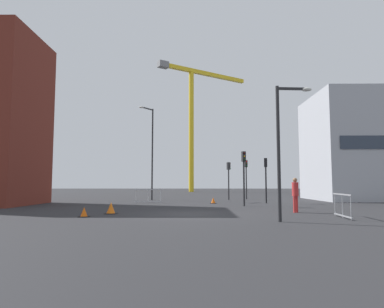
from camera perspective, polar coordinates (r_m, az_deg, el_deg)
name	(u,v)px	position (r m, az deg, el deg)	size (l,w,h in m)	color
ground	(191,214)	(17.37, -0.22, -10.07)	(160.00, 160.00, 0.00)	#28282B
office_block	(363,148)	(35.64, 26.84, 0.98)	(9.40, 8.57, 9.79)	#A8AAB2
construction_crane	(194,108)	(62.51, 0.29, 7.82)	(16.55, 11.33, 22.78)	yellow
streetlamp_tall	(151,147)	(31.41, -6.92, 1.23)	(1.15, 1.45, 8.48)	#232326
streetlamp_short	(283,139)	(14.39, 15.12, 2.43)	(1.53, 0.28, 5.58)	#232326
traffic_light_verge	(229,174)	(32.10, 6.20, -3.41)	(0.39, 0.33, 3.52)	#232326
traffic_light_crosswalk	(244,169)	(23.39, 8.72, -2.52)	(0.30, 0.39, 3.72)	#232326
traffic_light_corner	(246,173)	(33.52, 9.12, -3.13)	(0.26, 0.38, 3.82)	#232326
traffic_light_far	(266,172)	(27.24, 12.33, -3.06)	(0.29, 0.39, 3.52)	black
pedestrian_walking	(295,192)	(18.92, 17.01, -6.16)	(0.34, 0.34, 1.84)	red
safety_barrier_mid_span	(342,205)	(16.77, 24.02, -7.90)	(0.23, 2.24, 1.08)	gray
safety_barrier_front	(148,196)	(27.24, -7.38, -6.98)	(2.13, 0.31, 1.08)	#B2B5BA
traffic_cone_by_barrier	(111,208)	(17.93, -13.50, -8.90)	(0.58, 0.58, 0.59)	black
traffic_cone_orange	(213,201)	(26.24, 3.60, -7.85)	(0.47, 0.47, 0.47)	black
traffic_cone_on_verge	(84,212)	(16.59, -17.73, -9.37)	(0.45, 0.45, 0.45)	black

